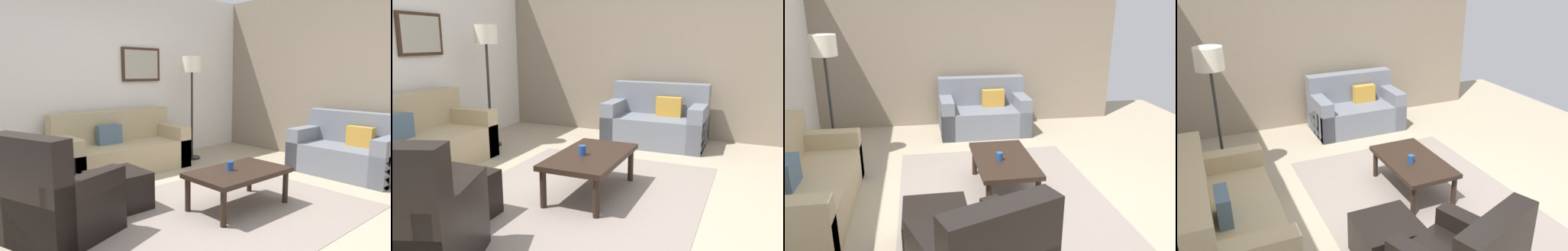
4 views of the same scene
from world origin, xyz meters
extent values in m
plane|color=tan|center=(0.00, 0.00, 0.00)|extent=(8.00, 8.00, 0.00)
cube|color=gray|center=(3.00, 0.00, 1.40)|extent=(0.12, 5.20, 2.80)
cube|color=gray|center=(0.00, 0.00, 0.00)|extent=(3.12, 2.27, 0.01)
cube|color=tan|center=(0.07, 2.02, 0.21)|extent=(1.90, 0.85, 0.42)
cube|color=tan|center=(0.07, 2.33, 0.44)|extent=(1.90, 0.24, 0.88)
cube|color=tan|center=(0.92, 2.02, 0.31)|extent=(0.20, 0.85, 0.62)
cube|color=slate|center=(-0.10, 2.11, 0.56)|extent=(0.36, 0.12, 0.28)
cube|color=slate|center=(2.38, -0.17, 0.21)|extent=(0.83, 1.42, 0.42)
cube|color=slate|center=(2.68, -0.17, 0.44)|extent=(0.24, 1.42, 0.88)
cube|color=slate|center=(2.38, 0.44, 0.31)|extent=(0.83, 0.20, 0.62)
cube|color=slate|center=(2.38, -0.78, 0.31)|extent=(0.83, 0.20, 0.62)
cube|color=gold|center=(2.46, -0.35, 0.56)|extent=(0.12, 0.36, 0.28)
cube|color=black|center=(-0.71, 0.78, 0.20)|extent=(0.56, 0.56, 0.40)
cylinder|color=black|center=(-0.21, -0.30, 0.18)|extent=(0.06, 0.06, 0.36)
cylinder|color=black|center=(0.77, -0.30, 0.18)|extent=(0.06, 0.06, 0.36)
cylinder|color=black|center=(-0.21, 0.22, 0.18)|extent=(0.06, 0.06, 0.36)
cylinder|color=black|center=(0.77, 0.22, 0.18)|extent=(0.06, 0.06, 0.36)
cube|color=black|center=(0.28, -0.04, 0.39)|extent=(1.10, 0.64, 0.05)
cylinder|color=#1E478C|center=(0.22, 0.02, 0.46)|extent=(0.07, 0.07, 0.09)
cylinder|color=black|center=(1.37, 1.99, 0.01)|extent=(0.28, 0.28, 0.03)
cylinder|color=#262626|center=(1.37, 1.99, 0.72)|extent=(0.04, 0.04, 1.45)
cylinder|color=beige|center=(1.37, 1.99, 1.58)|extent=(0.32, 0.32, 0.26)
camera|label=1|loc=(-2.51, -2.55, 1.44)|focal=33.02mm
camera|label=2|loc=(-3.06, -1.47, 1.49)|focal=35.50mm
camera|label=3|loc=(-3.71, 0.87, 2.12)|focal=36.01mm
camera|label=4|loc=(-3.51, 2.18, 2.60)|focal=37.99mm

